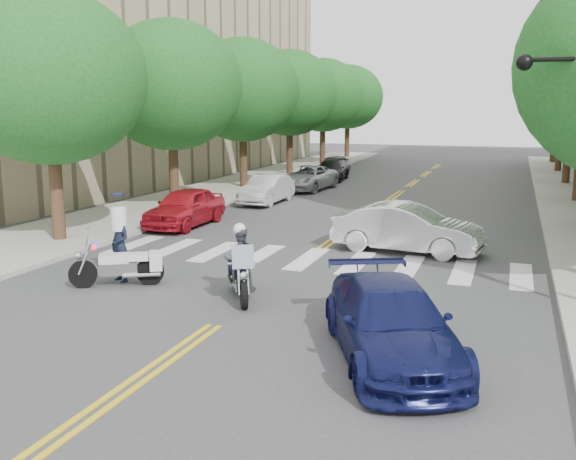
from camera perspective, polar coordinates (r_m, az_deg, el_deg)
The scene contains 21 objects.
ground at distance 13.92m, azimuth -6.54°, elevation -8.45°, with size 140.00×140.00×0.00m, color #38383A.
sidewalk_left at distance 37.38m, azimuth -4.94°, elevation 3.84°, with size 5.00×60.00×0.15m, color #9E9991.
tree_l_0 at distance 23.05m, azimuth -20.48°, elevation 12.57°, with size 6.40×6.40×8.45m.
tree_l_1 at distance 29.67m, azimuth -10.37°, elevation 12.52°, with size 6.40×6.40×8.45m.
tree_l_2 at distance 36.83m, azimuth -4.07°, elevation 12.30°, with size 6.40×6.40×8.45m.
tree_l_3 at distance 44.29m, azimuth 0.14°, elevation 12.07°, with size 6.40×6.40×8.45m.
tree_l_4 at distance 51.90m, azimuth 3.13°, elevation 11.87°, with size 6.40×6.40×8.45m.
tree_l_5 at distance 59.62m, azimuth 5.34°, elevation 11.70°, with size 6.40×6.40×8.45m.
tree_r_3 at distance 41.91m, azimuth 23.98°, elevation 11.23°, with size 6.40×6.40×8.45m.
tree_r_4 at distance 49.89m, azimuth 23.30°, elevation 11.07°, with size 6.40×6.40×8.45m.
tree_r_5 at distance 57.88m, azimuth 22.81°, elevation 10.95°, with size 6.40×6.40×8.45m.
motorcycle_police at distance 15.62m, azimuth -4.31°, elevation -3.09°, with size 1.35×2.11×1.87m.
motorcycle_parked at distance 17.23m, azimuth -14.28°, elevation -3.07°, with size 2.21×1.46×1.56m.
officer_standing at distance 17.63m, azimuth -14.68°, elevation -1.39°, with size 0.70×0.46×1.92m, color black.
convertible at distance 20.88m, azimuth 10.54°, elevation 0.14°, with size 1.65×4.73×1.56m, color silver.
sedan_blue at distance 12.02m, azimuth 9.12°, elevation -8.14°, with size 1.97×4.84×1.41m, color #101444.
parked_car_a at distance 25.44m, azimuth -9.13°, elevation 2.03°, with size 1.78×4.43×1.51m, color #B11221.
parked_car_b at distance 31.18m, azimuth -1.91°, elevation 3.63°, with size 1.45×4.17×1.37m, color silver.
parked_car_c at distance 36.38m, azimuth 1.68°, elevation 4.65°, with size 2.26×4.90×1.36m, color #AEB0B6.
parked_car_d at distance 41.32m, azimuth 3.88°, elevation 5.32°, with size 1.81×4.45×1.29m, color black.
parked_car_e at distance 44.97m, azimuth 4.04°, elevation 5.80°, with size 1.60×3.99×1.36m, color gray.
Camera 1 is at (5.82, -11.79, 4.57)m, focal length 40.00 mm.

